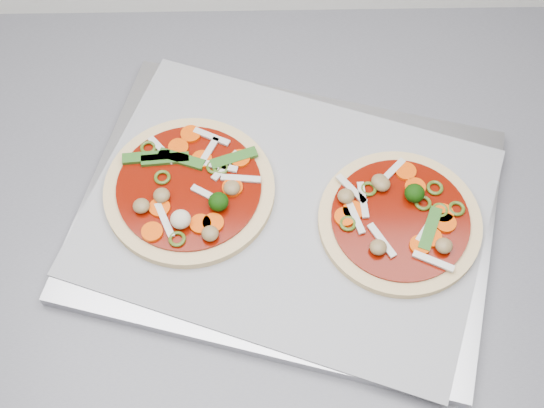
{
  "coord_description": "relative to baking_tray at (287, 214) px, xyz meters",
  "views": [
    {
      "loc": [
        -0.73,
        0.82,
        1.7
      ],
      "look_at": [
        -0.72,
        1.26,
        0.93
      ],
      "focal_mm": 50.0,
      "sensor_mm": 36.0,
      "label": 1
    }
  ],
  "objects": [
    {
      "name": "parchment",
      "position": [
        0.0,
        0.0,
        0.01
      ],
      "size": [
        0.55,
        0.47,
        0.0
      ],
      "primitive_type": "cube",
      "rotation": [
        0.0,
        0.0,
        -0.35
      ],
      "color": "gray",
      "rests_on": "baking_tray"
    },
    {
      "name": "pizza_right",
      "position": [
        0.13,
        -0.02,
        0.02
      ],
      "size": [
        0.21,
        0.21,
        0.03
      ],
      "rotation": [
        0.0,
        0.0,
        -0.1
      ],
      "color": "#F1C789",
      "rests_on": "parchment"
    },
    {
      "name": "baking_tray",
      "position": [
        0.0,
        0.0,
        0.0
      ],
      "size": [
        0.56,
        0.47,
        0.02
      ],
      "primitive_type": "cube",
      "rotation": [
        0.0,
        0.0,
        -0.27
      ],
      "color": "#9B9AA0",
      "rests_on": "countertop"
    },
    {
      "name": "pizza_left",
      "position": [
        -0.12,
        0.03,
        0.02
      ],
      "size": [
        0.28,
        0.28,
        0.03
      ],
      "rotation": [
        0.0,
        0.0,
        -0.47
      ],
      "color": "#F1C789",
      "rests_on": "parchment"
    }
  ]
}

